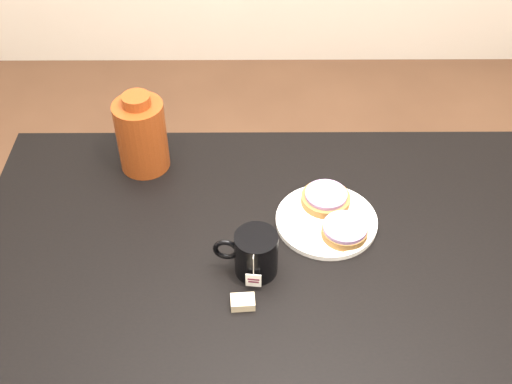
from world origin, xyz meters
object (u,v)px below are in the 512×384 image
table (314,301)px  bagel_front (345,230)px  bagel_back (326,198)px  bagel_package (141,135)px  plate (326,220)px  teabag_pouch (243,302)px  mug (255,253)px

table → bagel_front: 0.16m
bagel_back → bagel_package: size_ratio=0.77×
table → bagel_package: size_ratio=7.28×
plate → teabag_pouch: size_ratio=4.74×
bagel_back → bagel_package: 0.43m
table → teabag_pouch: teabag_pouch is taller
bagel_back → mug: mug is taller
bagel_front → mug: (-0.18, -0.08, 0.02)m
plate → bagel_package: 0.45m
plate → bagel_package: bagel_package is taller
mug → bagel_front: bearing=30.3°
bagel_front → bagel_package: bearing=151.5°
table → bagel_front: (0.06, 0.09, 0.11)m
plate → bagel_front: bearing=-55.2°
table → bagel_back: size_ratio=9.48×
plate → bagel_back: (0.00, 0.05, 0.02)m
table → plate: plate is taller
table → teabag_pouch: (-0.14, -0.07, 0.09)m
table → mug: 0.18m
bagel_back → bagel_package: bagel_package is taller
plate → bagel_front: bagel_front is taller
teabag_pouch → bagel_back: bearing=56.3°
bagel_back → mug: size_ratio=1.13×
table → teabag_pouch: size_ratio=31.11×
plate → teabag_pouch: bearing=-129.3°
plate → mug: 0.20m
bagel_back → bagel_front: size_ratio=1.11×
mug → bagel_package: bagel_package is taller
mug → bagel_package: size_ratio=0.68×
mug → teabag_pouch: size_ratio=2.90×
bagel_package → bagel_front: bearing=-28.5°
mug → plate: bearing=46.4°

